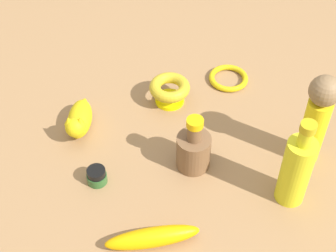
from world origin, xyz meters
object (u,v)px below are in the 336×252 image
object	(u,v)px
cat_figurine	(79,120)
banana	(152,237)
bangle	(228,78)
bottle_short	(194,149)
nail_polish_jar	(97,176)
bowl	(170,89)
bottle_tall	(296,169)
person_figure_adult	(317,117)

from	to	relation	value
cat_figurine	banana	xyz separation A→B (m)	(0.02, -0.35, -0.01)
bangle	banana	distance (m)	0.52
bangle	bottle_short	distance (m)	0.30
bangle	banana	world-z (taller)	banana
banana	bottle_short	bearing A→B (deg)	56.35
nail_polish_jar	bangle	size ratio (longest dim) A/B	0.43
cat_figurine	bottle_short	bearing A→B (deg)	-49.49
bowl	bottle_short	size ratio (longest dim) A/B	0.71
bowl	banana	world-z (taller)	bowl
bangle	banana	bearing A→B (deg)	-139.06
bottle_tall	bangle	distance (m)	0.39
bowl	bangle	bearing A→B (deg)	-0.47
person_figure_adult	bottle_short	xyz separation A→B (m)	(-0.24, 0.10, -0.08)
person_figure_adult	bottle_tall	size ratio (longest dim) A/B	1.05
nail_polish_jar	bottle_tall	distance (m)	0.42
bowl	bangle	xyz separation A→B (m)	(0.17, -0.00, -0.03)
banana	bottle_short	world-z (taller)	bottle_short
cat_figurine	bottle_tall	bearing A→B (deg)	-50.31
cat_figurine	banana	bearing A→B (deg)	-87.50
bangle	nail_polish_jar	bearing A→B (deg)	-161.04
bowl	nail_polish_jar	bearing A→B (deg)	-149.83
cat_figurine	banana	world-z (taller)	cat_figurine
bottle_short	banana	bearing A→B (deg)	-140.94
banana	bottle_short	size ratio (longest dim) A/B	1.32
bangle	banana	xyz separation A→B (m)	(-0.39, -0.34, 0.01)
person_figure_adult	cat_figurine	bearing A→B (deg)	143.35
person_figure_adult	bottle_tall	world-z (taller)	person_figure_adult
nail_polish_jar	bangle	xyz separation A→B (m)	(0.43, 0.15, -0.01)
bottle_tall	banana	bearing A→B (deg)	173.69
nail_polish_jar	bangle	world-z (taller)	nail_polish_jar
bowl	bangle	distance (m)	0.18
bowl	bottle_tall	bearing A→B (deg)	-76.94
person_figure_adult	cat_figurine	distance (m)	0.53
nail_polish_jar	bottle_short	size ratio (longest dim) A/B	0.31
person_figure_adult	bottle_short	distance (m)	0.27
cat_figurine	bangle	distance (m)	0.41
person_figure_adult	cat_figurine	world-z (taller)	person_figure_adult
bowl	bangle	size ratio (longest dim) A/B	0.98
cat_figurine	bottle_short	xyz separation A→B (m)	(0.18, -0.22, 0.02)
person_figure_adult	bangle	bearing A→B (deg)	92.93
cat_figurine	bottle_tall	size ratio (longest dim) A/B	0.64
cat_figurine	bowl	world-z (taller)	cat_figurine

